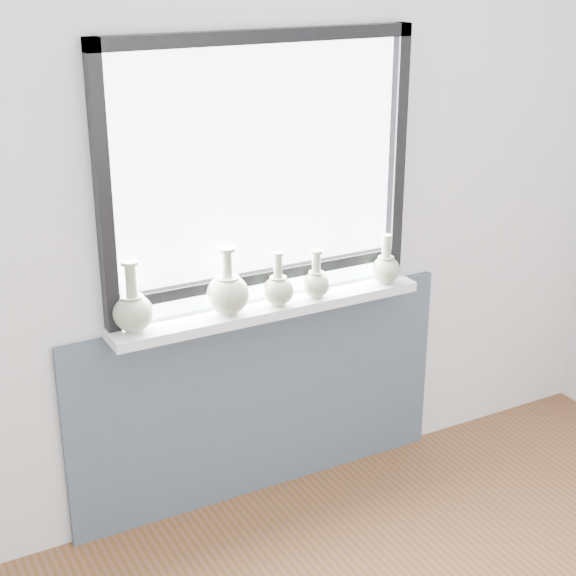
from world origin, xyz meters
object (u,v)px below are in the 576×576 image
vase_b (228,292)px  vase_c (278,288)px  vase_e (386,268)px  vase_d (316,282)px  vase_a (133,310)px  windowsill (269,308)px

vase_b → vase_c: 0.21m
vase_e → vase_d: bearing=179.7°
vase_a → vase_d: vase_a is taller
windowsill → vase_c: 0.10m
vase_b → vase_c: (0.21, -0.01, -0.02)m
vase_e → windowsill: bearing=176.9°
windowsill → vase_b: (-0.18, -0.01, 0.11)m
vase_a → vase_e: size_ratio=1.28×
windowsill → vase_a: vase_a is taller
windowsill → vase_a: (-0.56, 0.00, 0.10)m
vase_e → vase_b: bearing=178.7°
vase_c → vase_e: size_ratio=1.03×
vase_b → vase_d: bearing=-2.2°
windowsill → vase_a: bearing=179.8°
vase_a → vase_c: vase_a is taller
vase_d → vase_e: 0.34m
vase_b → vase_a: bearing=177.8°
vase_c → vase_e: 0.51m
vase_a → vase_b: 0.38m
vase_c → vase_e: bearing=-0.3°
windowsill → vase_b: vase_b is taller
windowsill → vase_e: vase_e is taller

